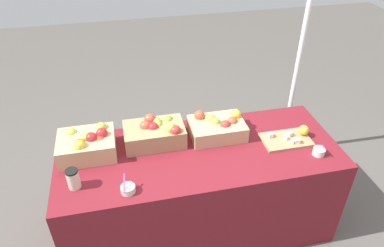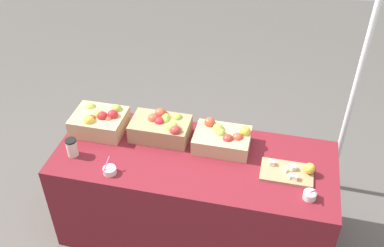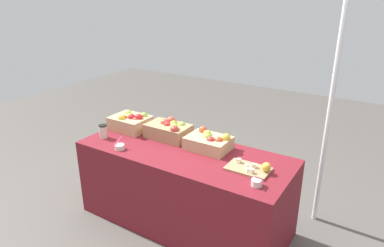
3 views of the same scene
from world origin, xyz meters
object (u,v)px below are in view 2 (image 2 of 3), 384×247
Objects in this scene: coffee_cup at (72,147)px; tent_pole at (355,89)px; apple_crate_middle at (162,127)px; cutting_board_front at (291,172)px; sample_bowl_mid at (310,195)px; apple_crate_right at (223,139)px; apple_crate_left at (100,121)px; sample_bowl_near at (110,170)px.

tent_pole reaches higher than coffee_cup.
cutting_board_front is (0.92, -0.19, -0.06)m from apple_crate_middle.
apple_crate_middle is 0.94m from cutting_board_front.
apple_crate_middle reaches higher than sample_bowl_mid.
coffee_cup is 0.07× the size of tent_pole.
tent_pole is (0.86, 0.55, 0.19)m from apple_crate_right.
apple_crate_left reaches higher than sample_bowl_mid.
coffee_cup is 2.04m from tent_pole.
sample_bowl_mid is at bearing -57.89° from cutting_board_front.
sample_bowl_near is (-0.22, -0.44, -0.06)m from apple_crate_middle.
apple_crate_left is at bearing 173.52° from cutting_board_front.
sample_bowl_near is at bearing -177.04° from sample_bowl_mid.
coffee_cup is (-0.53, -0.33, -0.02)m from apple_crate_middle.
apple_crate_middle is at bearing -157.65° from tent_pole.
sample_bowl_mid is (0.12, -0.19, 0.01)m from cutting_board_front.
sample_bowl_mid is at bearing -31.04° from apple_crate_right.
apple_crate_middle is 3.78× the size of sample_bowl_near.
coffee_cup is (-0.31, 0.11, 0.04)m from sample_bowl_near.
apple_crate_right reaches higher than sample_bowl_mid.
apple_crate_left is 0.47m from sample_bowl_near.
coffee_cup is at bearing -162.01° from apple_crate_right.
sample_bowl_near is (-1.14, -0.25, 0.00)m from cutting_board_front.
tent_pole is at bearing 61.85° from cutting_board_front.
tent_pole is (0.39, 0.72, 0.23)m from cutting_board_front.
coffee_cup is at bearing -148.18° from apple_crate_middle.
coffee_cup is (-1.57, 0.04, 0.04)m from sample_bowl_mid.
apple_crate_right is at bearing 160.38° from cutting_board_front.
cutting_board_front is 3.16× the size of sample_bowl_near.
sample_bowl_near is (-0.66, -0.42, -0.04)m from apple_crate_right.
apple_crate_left is at bearing -162.09° from tent_pole.
coffee_cup is at bearing -174.32° from cutting_board_front.
sample_bowl_mid is (1.04, -0.37, -0.06)m from apple_crate_middle.
sample_bowl_mid is 0.05× the size of tent_pole.
cutting_board_front is at bearing 5.68° from coffee_cup.
sample_bowl_near is 1.11× the size of sample_bowl_mid.
sample_bowl_near is at bearing -61.34° from apple_crate_left.
apple_crate_right is 0.79m from sample_bowl_near.
apple_crate_middle is 1.08× the size of apple_crate_right.
sample_bowl_mid is 1.57m from coffee_cup.
coffee_cup reaches higher than sample_bowl_mid.
apple_crate_right is (0.89, 0.02, -0.01)m from apple_crate_left.
cutting_board_front is 1.46m from coffee_cup.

